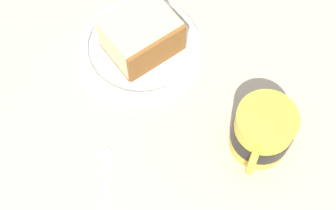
% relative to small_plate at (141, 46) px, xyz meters
% --- Properties ---
extents(ground_plane, '(1.52, 1.52, 0.04)m').
position_rel_small_plate_xyz_m(ground_plane, '(0.05, 0.02, -0.03)').
color(ground_plane, tan).
extents(small_plate, '(0.19, 0.19, 0.02)m').
position_rel_small_plate_xyz_m(small_plate, '(0.00, 0.00, 0.00)').
color(small_plate, white).
rests_on(small_plate, ground_plane).
extents(cake_slice, '(0.09, 0.10, 0.06)m').
position_rel_small_plate_xyz_m(cake_slice, '(0.00, -0.00, 0.03)').
color(cake_slice, brown).
rests_on(cake_slice, small_plate).
extents(tea_mug, '(0.08, 0.10, 0.09)m').
position_rel_small_plate_xyz_m(tea_mug, '(0.22, 0.03, 0.04)').
color(tea_mug, gold).
rests_on(tea_mug, ground_plane).
extents(teaspoon, '(0.10, 0.08, 0.01)m').
position_rel_small_plate_xyz_m(teaspoon, '(0.13, -0.15, -0.00)').
color(teaspoon, silver).
rests_on(teaspoon, ground_plane).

